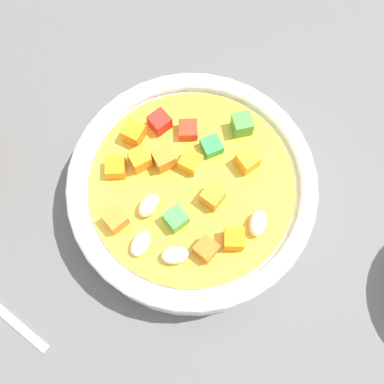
# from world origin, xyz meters

# --- Properties ---
(ground_plane) EXTENTS (1.40, 1.40, 0.02)m
(ground_plane) POSITION_xyz_m (0.00, 0.00, -0.01)
(ground_plane) COLOR #565451
(soup_bowl_main) EXTENTS (0.20, 0.20, 0.06)m
(soup_bowl_main) POSITION_xyz_m (0.00, 0.00, 0.03)
(soup_bowl_main) COLOR white
(soup_bowl_main) RESTS_ON ground_plane
(spoon) EXTENTS (0.19, 0.17, 0.01)m
(spoon) POSITION_xyz_m (0.13, 0.11, 0.00)
(spoon) COLOR silver
(spoon) RESTS_ON ground_plane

